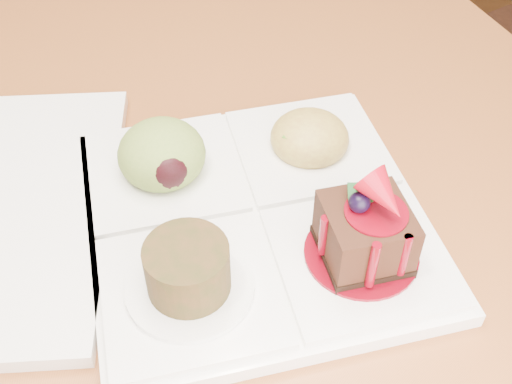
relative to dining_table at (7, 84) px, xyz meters
name	(u,v)px	position (x,y,z in m)	size (l,w,h in m)	color
dining_table	(7,84)	(0.00, 0.00, 0.00)	(1.00, 1.80, 0.75)	brown
sampler_plate	(253,205)	(0.16, -0.35, 0.09)	(0.26, 0.26, 0.09)	white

